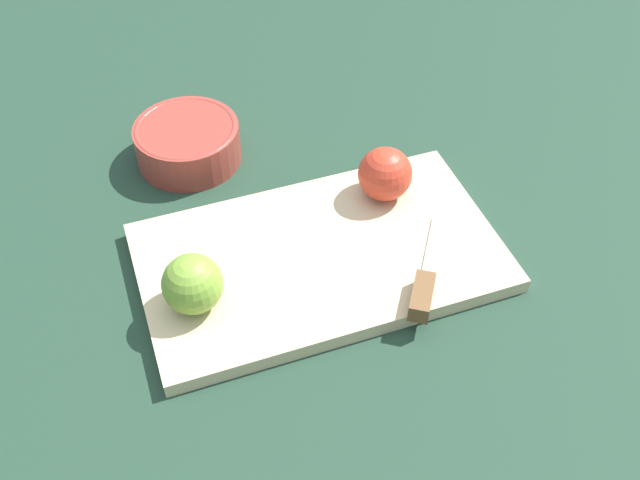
% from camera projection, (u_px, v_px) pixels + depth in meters
% --- Properties ---
extents(ground_plane, '(4.00, 4.00, 0.00)m').
position_uv_depth(ground_plane, '(320.00, 263.00, 0.89)').
color(ground_plane, '#1E3828').
extents(cutting_board, '(0.45, 0.30, 0.02)m').
position_uv_depth(cutting_board, '(320.00, 257.00, 0.88)').
color(cutting_board, '#D1B789').
rests_on(cutting_board, ground_plane).
extents(apple_half_left, '(0.07, 0.07, 0.07)m').
position_uv_depth(apple_half_left, '(193.00, 284.00, 0.79)').
color(apple_half_left, olive).
rests_on(apple_half_left, cutting_board).
extents(apple_half_right, '(0.07, 0.07, 0.07)m').
position_uv_depth(apple_half_right, '(385.00, 174.00, 0.92)').
color(apple_half_right, red).
rests_on(apple_half_right, cutting_board).
extents(knife, '(0.08, 0.15, 0.02)m').
position_uv_depth(knife, '(423.00, 291.00, 0.82)').
color(knife, silver).
rests_on(knife, cutting_board).
extents(bowl, '(0.14, 0.14, 0.05)m').
position_uv_depth(bowl, '(188.00, 141.00, 1.00)').
color(bowl, '#99382D').
rests_on(bowl, ground_plane).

